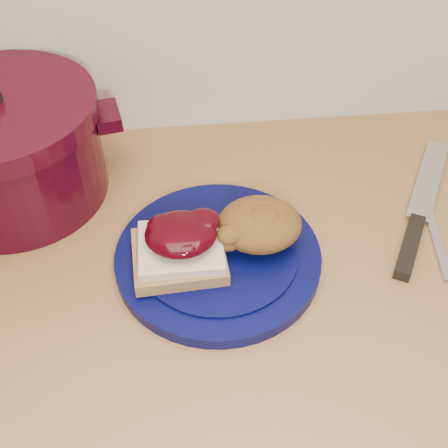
{
  "coord_description": "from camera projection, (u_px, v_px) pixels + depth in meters",
  "views": [
    {
      "loc": [
        -0.08,
        1.01,
        1.47
      ],
      "look_at": [
        -0.03,
        1.51,
        0.95
      ],
      "focal_mm": 45.0,
      "sensor_mm": 36.0,
      "label": 1
    }
  ],
  "objects": [
    {
      "name": "plate",
      "position": [
        218.0,
        257.0,
        0.74
      ],
      "size": [
        0.28,
        0.28,
        0.02
      ],
      "primitive_type": "cylinder",
      "rotation": [
        0.0,
        0.0,
        -0.05
      ],
      "color": "#040639",
      "rests_on": "wood_countertop"
    },
    {
      "name": "pepper_grinder",
      "position": [
        27.0,
        152.0,
        0.81
      ],
      "size": [
        0.06,
        0.06,
        0.12
      ],
      "rotation": [
        0.0,
        0.0,
        -0.03
      ],
      "color": "black",
      "rests_on": "wood_countertop"
    },
    {
      "name": "chef_knife",
      "position": [
        415.0,
        226.0,
        0.78
      ],
      "size": [
        0.17,
        0.28,
        0.02
      ],
      "rotation": [
        0.0,
        0.0,
        1.05
      ],
      "color": "black",
      "rests_on": "wood_countertop"
    },
    {
      "name": "base_cabinet",
      "position": [
        239.0,
        414.0,
        1.09
      ],
      "size": [
        4.0,
        0.6,
        0.86
      ],
      "primitive_type": "cube",
      "color": "beige",
      "rests_on": "floor"
    },
    {
      "name": "stuffing_mound",
      "position": [
        260.0,
        224.0,
        0.72
      ],
      "size": [
        0.11,
        0.1,
        0.05
      ],
      "primitive_type": "ellipsoid",
      "rotation": [
        0.0,
        0.0,
        -0.05
      ],
      "color": "brown",
      "rests_on": "plate"
    },
    {
      "name": "dutch_oven",
      "position": [
        7.0,
        148.0,
        0.78
      ],
      "size": [
        0.33,
        0.32,
        0.17
      ],
      "rotation": [
        0.0,
        0.0,
        0.2
      ],
      "color": "black",
      "rests_on": "wood_countertop"
    },
    {
      "name": "sandwich",
      "position": [
        180.0,
        246.0,
        0.7
      ],
      "size": [
        0.12,
        0.11,
        0.06
      ],
      "rotation": [
        0.0,
        0.0,
        -0.05
      ],
      "color": "olive",
      "rests_on": "plate"
    },
    {
      "name": "butter_knife",
      "position": [
        436.0,
        237.0,
        0.77
      ],
      "size": [
        0.04,
        0.16,
        0.0
      ],
      "primitive_type": "cube",
      "rotation": [
        0.0,
        0.0,
        1.41
      ],
      "color": "silver",
      "rests_on": "wood_countertop"
    }
  ]
}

